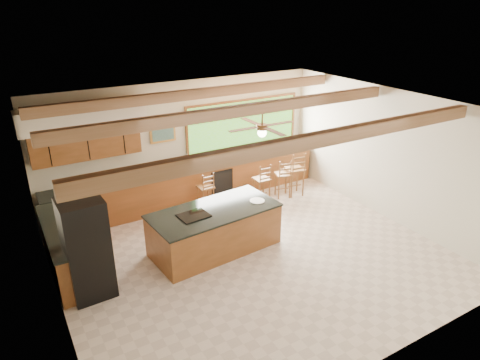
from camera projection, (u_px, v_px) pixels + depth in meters
ground at (252, 255)px, 8.64m from camera, size 7.20×7.20×0.00m
room_shell at (228, 143)px, 8.21m from camera, size 7.27×6.54×3.02m
counter_run at (167, 197)px, 10.07m from camera, size 7.12×3.10×1.22m
island at (215, 229)px, 8.68m from camera, size 2.68×1.43×0.92m
refrigerator at (87, 249)px, 7.18m from camera, size 0.73×0.71×1.80m
bar_stool_a at (206, 188)px, 10.25m from camera, size 0.37×0.37×0.99m
bar_stool_b at (263, 180)px, 10.62m from camera, size 0.38×0.38×1.04m
bar_stool_c at (297, 170)px, 10.99m from camera, size 0.49×0.49×1.19m
bar_stool_d at (284, 175)px, 10.91m from camera, size 0.47×0.47×1.04m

